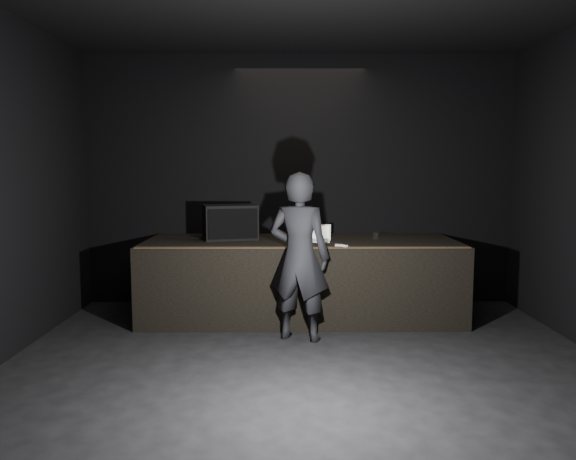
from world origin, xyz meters
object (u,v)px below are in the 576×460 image
(stage_riser, at_px, (301,278))
(stage_monitor, at_px, (230,222))
(beer_can, at_px, (295,235))
(person, at_px, (299,257))
(laptop, at_px, (319,237))

(stage_riser, relative_size, stage_monitor, 5.20)
(stage_riser, height_order, stage_monitor, stage_monitor)
(beer_can, bearing_deg, person, -87.85)
(laptop, bearing_deg, person, -98.76)
(stage_monitor, xyz_separation_m, beer_can, (0.84, -0.20, -0.15))
(stage_riser, distance_m, stage_monitor, 1.18)
(laptop, distance_m, beer_can, 0.30)
(person, bearing_deg, laptop, -89.04)
(beer_can, bearing_deg, stage_riser, 52.56)
(stage_monitor, bearing_deg, stage_riser, -19.73)
(beer_can, bearing_deg, stage_monitor, 166.90)
(laptop, height_order, person, person)
(person, bearing_deg, stage_riser, -75.04)
(stage_monitor, relative_size, beer_can, 4.96)
(stage_monitor, height_order, person, person)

